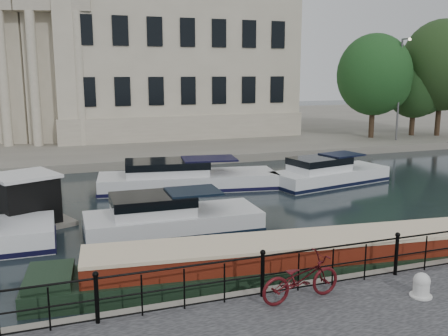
# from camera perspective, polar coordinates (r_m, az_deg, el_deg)

# --- Properties ---
(ground_plane) EXTENTS (160.00, 160.00, 0.00)m
(ground_plane) POSITION_cam_1_polar(r_m,az_deg,el_deg) (15.00, 0.78, -12.85)
(ground_plane) COLOR black
(ground_plane) RESTS_ON ground
(far_bank) EXTENTS (120.00, 42.00, 0.55)m
(far_bank) POSITION_cam_1_polar(r_m,az_deg,el_deg) (52.40, -14.26, 4.31)
(far_bank) COLOR #6B665B
(far_bank) RESTS_ON ground_plane
(railing) EXTENTS (24.14, 0.14, 1.22)m
(railing) POSITION_cam_1_polar(r_m,az_deg,el_deg) (12.61, 4.43, -11.72)
(railing) COLOR black
(railing) RESTS_ON near_quay
(civic_building) EXTENTS (53.55, 31.84, 16.85)m
(civic_building) POSITION_cam_1_polar(r_m,az_deg,el_deg) (47.72, -15.36, 11.78)
(civic_building) COLOR #ADA38C
(civic_building) RESTS_ON far_bank
(lamp_posts) EXTENTS (8.24, 1.55, 8.07)m
(lamp_posts) POSITION_cam_1_polar(r_m,az_deg,el_deg) (45.55, 23.21, 8.52)
(lamp_posts) COLOR #59595B
(lamp_posts) RESTS_ON far_bank
(bicycle) EXTENTS (2.22, 0.96, 1.13)m
(bicycle) POSITION_cam_1_polar(r_m,az_deg,el_deg) (12.56, 8.78, -12.33)
(bicycle) COLOR #450C10
(bicycle) RESTS_ON near_quay
(mooring_bollard) EXTENTS (0.55, 0.55, 0.62)m
(mooring_bollard) POSITION_cam_1_polar(r_m,az_deg,el_deg) (13.62, 21.64, -12.37)
(mooring_bollard) COLOR silver
(mooring_bollard) RESTS_ON near_quay
(narrowboat) EXTENTS (15.16, 3.66, 1.55)m
(narrowboat) POSITION_cam_1_polar(r_m,az_deg,el_deg) (15.31, 7.52, -10.96)
(narrowboat) COLOR black
(narrowboat) RESTS_ON ground_plane
(harbour_hut) EXTENTS (3.85, 3.57, 2.19)m
(harbour_hut) POSITION_cam_1_polar(r_m,az_deg,el_deg) (21.28, -21.69, -3.70)
(harbour_hut) COLOR #6B665B
(harbour_hut) RESTS_ON ground_plane
(cabin_cruisers) EXTENTS (26.48, 10.23, 1.99)m
(cabin_cruisers) POSITION_cam_1_polar(r_m,az_deg,el_deg) (22.44, -7.49, -3.80)
(cabin_cruisers) COLOR white
(cabin_cruisers) RESTS_ON ground_plane
(trees) EXTENTS (12.81, 7.40, 9.91)m
(trees) POSITION_cam_1_polar(r_m,az_deg,el_deg) (45.95, 21.26, 9.90)
(trees) COLOR black
(trees) RESTS_ON far_bank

